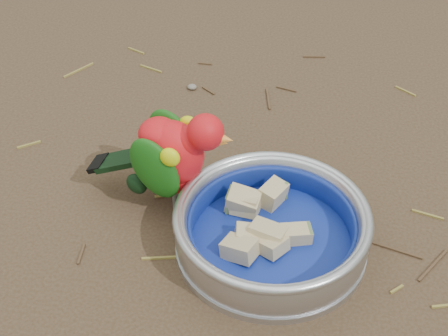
# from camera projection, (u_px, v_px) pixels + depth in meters

# --- Properties ---
(ground) EXTENTS (60.00, 60.00, 0.00)m
(ground) POSITION_uv_depth(u_px,v_px,m) (238.00, 229.00, 0.89)
(ground) COLOR #433121
(food_bowl) EXTENTS (0.24, 0.24, 0.02)m
(food_bowl) POSITION_uv_depth(u_px,v_px,m) (271.00, 243.00, 0.86)
(food_bowl) COLOR #B2B2BA
(food_bowl) RESTS_ON ground
(bowl_wall) EXTENTS (0.24, 0.24, 0.04)m
(bowl_wall) POSITION_uv_depth(u_px,v_px,m) (272.00, 226.00, 0.84)
(bowl_wall) COLOR #B2B2BA
(bowl_wall) RESTS_ON food_bowl
(fruit_wedges) EXTENTS (0.14, 0.14, 0.03)m
(fruit_wedges) POSITION_uv_depth(u_px,v_px,m) (272.00, 230.00, 0.85)
(fruit_wedges) COLOR tan
(fruit_wedges) RESTS_ON food_bowl
(lory_parrot) EXTENTS (0.19, 0.11, 0.15)m
(lory_parrot) POSITION_uv_depth(u_px,v_px,m) (173.00, 161.00, 0.88)
(lory_parrot) COLOR red
(lory_parrot) RESTS_ON ground
(ground_debris) EXTENTS (0.90, 0.80, 0.01)m
(ground_debris) POSITION_uv_depth(u_px,v_px,m) (219.00, 176.00, 0.97)
(ground_debris) COLOR olive
(ground_debris) RESTS_ON ground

